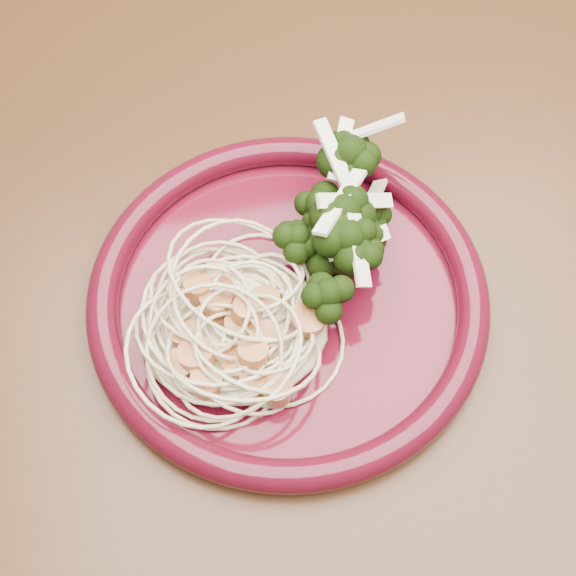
# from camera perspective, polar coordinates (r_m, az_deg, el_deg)

# --- Properties ---
(dining_table) EXTENTS (1.20, 0.80, 0.75)m
(dining_table) POSITION_cam_1_polar(r_m,az_deg,el_deg) (0.63, -5.90, -1.68)
(dining_table) COLOR #472814
(dining_table) RESTS_ON ground
(dinner_plate) EXTENTS (0.33, 0.33, 0.02)m
(dinner_plate) POSITION_cam_1_polar(r_m,az_deg,el_deg) (0.51, 0.00, -0.61)
(dinner_plate) COLOR #490916
(dinner_plate) RESTS_ON dining_table
(spaghetti_pile) EXTENTS (0.15, 0.14, 0.03)m
(spaghetti_pile) POSITION_cam_1_polar(r_m,az_deg,el_deg) (0.49, -3.87, -2.56)
(spaghetti_pile) COLOR beige
(spaghetti_pile) RESTS_ON dinner_plate
(scallop_cluster) EXTENTS (0.14, 0.14, 0.04)m
(scallop_cluster) POSITION_cam_1_polar(r_m,az_deg,el_deg) (0.46, -4.10, -0.77)
(scallop_cluster) COLOR #BF7A41
(scallop_cluster) RESTS_ON spaghetti_pile
(broccoli_pile) EXTENTS (0.12, 0.15, 0.05)m
(broccoli_pile) POSITION_cam_1_polar(r_m,az_deg,el_deg) (0.51, 4.55, 3.37)
(broccoli_pile) COLOR black
(broccoli_pile) RESTS_ON dinner_plate
(onion_garnish) EXTENTS (0.08, 0.10, 0.05)m
(onion_garnish) POSITION_cam_1_polar(r_m,az_deg,el_deg) (0.48, 4.78, 5.24)
(onion_garnish) COLOR beige
(onion_garnish) RESTS_ON broccoli_pile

